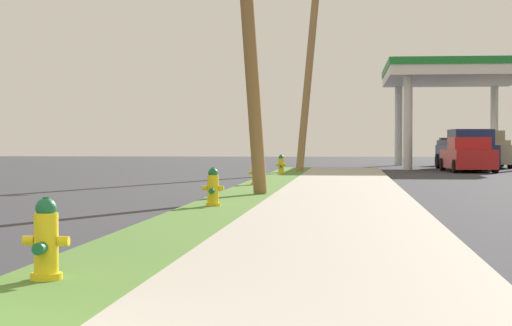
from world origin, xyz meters
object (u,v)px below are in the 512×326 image
object	(u,v)px
fire_hydrant_nearest	(46,243)
fire_hydrant_third	(256,173)
fire_hydrant_second	(213,189)
truck_tan_at_forecourt	(487,150)
truck_navy_on_apron	(466,151)
fire_hydrant_fourth	(281,165)
car_red_by_near_pump	(468,156)
utility_pole_background	(310,60)

from	to	relation	value
fire_hydrant_nearest	fire_hydrant_third	bearing A→B (deg)	89.98
fire_hydrant_second	fire_hydrant_nearest	bearing A→B (deg)	-90.55
truck_tan_at_forecourt	truck_navy_on_apron	distance (m)	4.39
fire_hydrant_fourth	car_red_by_near_pump	distance (m)	10.40
fire_hydrant_nearest	truck_navy_on_apron	bearing A→B (deg)	77.39
car_red_by_near_pump	truck_navy_on_apron	world-z (taller)	truck_navy_on_apron
fire_hydrant_third	truck_navy_on_apron	bearing A→B (deg)	66.38
fire_hydrant_nearest	fire_hydrant_third	distance (m)	18.44
car_red_by_near_pump	utility_pole_background	bearing A→B (deg)	-156.14
fire_hydrant_nearest	truck_tan_at_forecourt	distance (m)	42.98
fire_hydrant_second	fire_hydrant_third	distance (m)	8.92
fire_hydrant_nearest	car_red_by_near_pump	xyz separation A→B (m)	(8.07, 34.22, 0.28)
fire_hydrant_second	truck_navy_on_apron	size ratio (longest dim) A/B	0.13
car_red_by_near_pump	truck_tan_at_forecourt	xyz separation A→B (m)	(1.96, 7.57, 0.19)
fire_hydrant_third	truck_tan_at_forecourt	bearing A→B (deg)	66.77
car_red_by_near_pump	truck_navy_on_apron	bearing A→B (deg)	84.09
utility_pole_background	truck_tan_at_forecourt	xyz separation A→B (m)	(9.00, 10.68, -3.94)
fire_hydrant_second	truck_tan_at_forecourt	size ratio (longest dim) A/B	0.14
fire_hydrant_second	truck_tan_at_forecourt	xyz separation A→B (m)	(9.94, 32.27, 0.47)
fire_hydrant_third	truck_tan_at_forecourt	size ratio (longest dim) A/B	0.14
fire_hydrant_nearest	utility_pole_background	bearing A→B (deg)	88.10
utility_pole_background	truck_tan_at_forecourt	distance (m)	14.51
fire_hydrant_third	car_red_by_near_pump	bearing A→B (deg)	62.93
utility_pole_background	fire_hydrant_fourth	bearing A→B (deg)	-105.32
fire_hydrant_fourth	car_red_by_near_pump	bearing A→B (deg)	39.65
utility_pole_background	fire_hydrant_nearest	bearing A→B (deg)	-91.90
fire_hydrant_second	utility_pole_background	bearing A→B (deg)	87.50
fire_hydrant_fourth	truck_tan_at_forecourt	bearing A→B (deg)	54.95
car_red_by_near_pump	truck_tan_at_forecourt	bearing A→B (deg)	75.49
fire_hydrant_second	truck_navy_on_apron	world-z (taller)	truck_navy_on_apron
fire_hydrant_fourth	truck_tan_at_forecourt	xyz separation A→B (m)	(9.96, 14.20, 0.47)
fire_hydrant_fourth	truck_tan_at_forecourt	size ratio (longest dim) A/B	0.14
utility_pole_background	truck_tan_at_forecourt	bearing A→B (deg)	49.89
truck_navy_on_apron	fire_hydrant_second	bearing A→B (deg)	-106.49
fire_hydrant_nearest	truck_navy_on_apron	xyz separation A→B (m)	(8.43, 37.70, 0.47)
fire_hydrant_third	fire_hydrant_fourth	bearing A→B (deg)	89.61
fire_hydrant_nearest	fire_hydrant_fourth	world-z (taller)	same
truck_navy_on_apron	truck_tan_at_forecourt	bearing A→B (deg)	68.64
fire_hydrant_second	fire_hydrant_third	xyz separation A→B (m)	(-0.08, 8.92, 0.00)
truck_navy_on_apron	fire_hydrant_third	bearing A→B (deg)	-113.62
fire_hydrant_nearest	fire_hydrant_second	xyz separation A→B (m)	(0.09, 9.52, 0.00)
fire_hydrant_second	truck_tan_at_forecourt	world-z (taller)	truck_tan_at_forecourt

